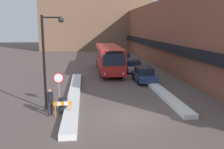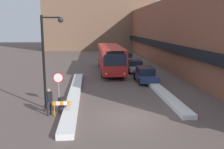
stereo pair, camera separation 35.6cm
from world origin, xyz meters
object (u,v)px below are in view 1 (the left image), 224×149
(city_bus, at_px, (109,58))
(construction_barricade, at_px, (63,106))
(stop_sign, at_px, (59,82))
(street_lamp, at_px, (48,52))
(parked_car_front, at_px, (144,74))
(parked_car_middle, at_px, (133,66))
(pedestrian, at_px, (50,100))
(trash_bin, at_px, (63,105))
(parked_car_back, at_px, (124,58))

(city_bus, bearing_deg, construction_barricade, -105.59)
(stop_sign, xyz_separation_m, street_lamp, (-0.51, -0.77, 2.16))
(parked_car_front, bearing_deg, parked_car_middle, 90.00)
(parked_car_front, distance_m, street_lamp, 11.67)
(parked_car_front, relative_size, stop_sign, 1.79)
(city_bus, distance_m, parked_car_middle, 3.17)
(pedestrian, xyz_separation_m, construction_barricade, (0.80, -0.22, -0.37))
(street_lamp, distance_m, trash_bin, 3.59)
(parked_car_middle, height_order, stop_sign, stop_sign)
(city_bus, height_order, stop_sign, city_bus)
(parked_car_middle, distance_m, parked_car_back, 7.45)
(street_lamp, distance_m, construction_barricade, 3.67)
(parked_car_middle, bearing_deg, trash_bin, -116.83)
(parked_car_middle, xyz_separation_m, parked_car_back, (-0.00, 7.45, 0.06))
(parked_car_middle, height_order, trash_bin, parked_car_middle)
(city_bus, relative_size, street_lamp, 1.94)
(parked_car_middle, xyz_separation_m, pedestrian, (-8.11, -15.05, 0.32))
(parked_car_middle, distance_m, pedestrian, 17.10)
(city_bus, bearing_deg, street_lamp, -110.72)
(parked_car_back, relative_size, pedestrian, 2.79)
(parked_car_back, distance_m, pedestrian, 23.91)
(street_lamp, bearing_deg, construction_barricade, -58.20)
(trash_bin, bearing_deg, pedestrian, -145.35)
(pedestrian, bearing_deg, street_lamp, 35.01)
(city_bus, distance_m, trash_bin, 15.38)
(parked_car_front, bearing_deg, parked_car_back, 90.00)
(pedestrian, height_order, construction_barricade, pedestrian)
(city_bus, bearing_deg, parked_car_back, 67.61)
(parked_car_front, bearing_deg, street_lamp, -137.27)
(parked_car_front, xyz_separation_m, trash_bin, (-7.34, -8.41, -0.27))
(stop_sign, height_order, pedestrian, stop_sign)
(parked_car_front, xyz_separation_m, stop_sign, (-7.75, -6.86, 0.95))
(city_bus, relative_size, construction_barricade, 10.95)
(parked_car_middle, height_order, pedestrian, pedestrian)
(city_bus, xyz_separation_m, parked_car_front, (2.99, -6.29, -0.97))
(parked_car_back, bearing_deg, parked_car_front, -90.00)
(city_bus, relative_size, stop_sign, 5.13)
(parked_car_back, height_order, street_lamp, street_lamp)
(street_lamp, relative_size, construction_barricade, 5.65)
(trash_bin, bearing_deg, city_bus, 73.52)
(parked_car_back, distance_m, trash_bin, 23.16)
(parked_car_middle, bearing_deg, stop_sign, -120.88)
(stop_sign, distance_m, street_lamp, 2.35)
(city_bus, distance_m, parked_car_front, 7.03)
(parked_car_front, bearing_deg, construction_barricade, -128.57)
(pedestrian, bearing_deg, parked_car_back, 8.57)
(stop_sign, bearing_deg, parked_car_back, 69.20)
(parked_car_front, height_order, parked_car_back, parked_car_back)
(parked_car_back, xyz_separation_m, trash_bin, (-7.34, -21.97, -0.29))
(parked_car_back, distance_m, street_lamp, 22.95)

